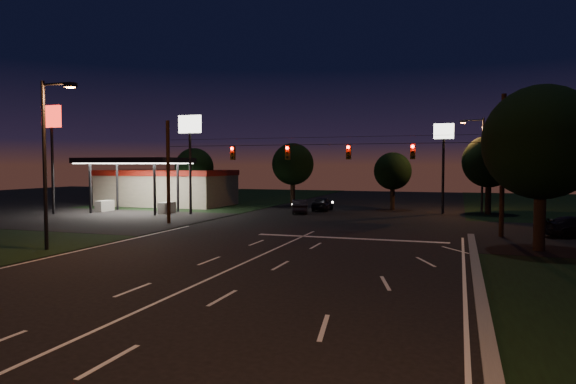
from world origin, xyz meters
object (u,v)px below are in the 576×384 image
at_px(tree_right_near, 542,144).
at_px(car_oncoming_b, 299,206).
at_px(utility_pole_right, 501,237).
at_px(car_oncoming_a, 322,204).

distance_m(tree_right_near, car_oncoming_b, 25.19).
distance_m(utility_pole_right, tree_right_near, 7.61).
bearing_deg(car_oncoming_a, car_oncoming_b, 67.99).
bearing_deg(car_oncoming_a, tree_right_near, 129.06).
distance_m(utility_pole_right, car_oncoming_b, 20.51).
height_order(utility_pole_right, car_oncoming_a, utility_pole_right).
relative_size(tree_right_near, car_oncoming_a, 2.20).
bearing_deg(utility_pole_right, car_oncoming_a, 135.88).
bearing_deg(car_oncoming_b, utility_pole_right, 126.72).
xyz_separation_m(utility_pole_right, tree_right_near, (1.53, -4.83, 5.68)).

